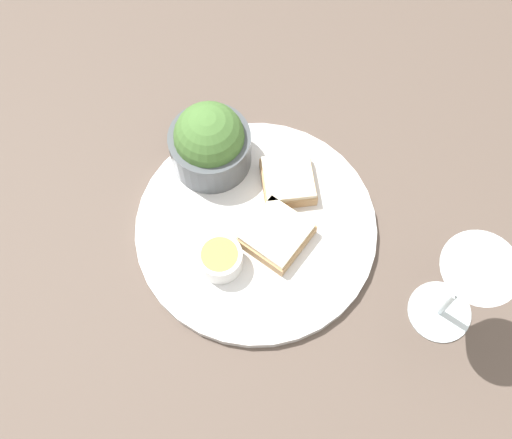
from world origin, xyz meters
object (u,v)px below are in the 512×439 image
Objects in this scene: cheese_toast_near at (277,235)px; wine_glass at (466,284)px; salad_bowl at (210,142)px; cheese_toast_far at (288,181)px; sauce_ramekin at (220,259)px.

cheese_toast_near is 0.24m from wine_glass.
cheese_toast_far is at bearing 83.64° from salad_bowl.
salad_bowl is 0.66× the size of wine_glass.
wine_glass is (0.12, 0.23, 0.09)m from cheese_toast_far.
wine_glass is (0.13, 0.34, 0.05)m from salad_bowl.
cheese_toast_near is (-0.05, 0.06, -0.01)m from sauce_ramekin.
cheese_toast_far is at bearing 157.08° from sauce_ramekin.
salad_bowl is 1.92× the size of sauce_ramekin.
wine_glass is at bearing 92.68° from sauce_ramekin.
salad_bowl is 0.16m from sauce_ramekin.
sauce_ramekin is (0.14, 0.05, -0.03)m from salad_bowl.
salad_bowl reaches higher than cheese_toast_far.
sauce_ramekin is 0.29m from wine_glass.
wine_glass is (-0.01, 0.28, 0.08)m from sauce_ramekin.
salad_bowl is 0.15m from cheese_toast_near.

